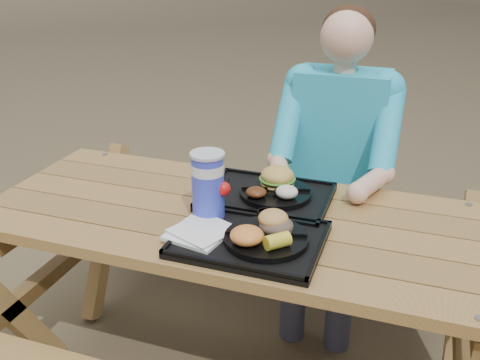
% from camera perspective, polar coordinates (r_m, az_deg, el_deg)
% --- Properties ---
extents(picnic_table, '(1.80, 1.49, 0.75)m').
position_cam_1_polar(picnic_table, '(2.05, 0.00, -13.01)').
color(picnic_table, '#999999').
rests_on(picnic_table, ground).
extents(tray_near, '(0.45, 0.35, 0.02)m').
position_cam_1_polar(tray_near, '(1.67, 1.05, -6.46)').
color(tray_near, black).
rests_on(tray_near, picnic_table).
extents(tray_far, '(0.45, 0.35, 0.02)m').
position_cam_1_polar(tray_far, '(1.94, 2.87, -1.92)').
color(tray_far, black).
rests_on(tray_far, picnic_table).
extents(plate_near, '(0.26, 0.26, 0.02)m').
position_cam_1_polar(plate_near, '(1.65, 2.83, -6.26)').
color(plate_near, black).
rests_on(plate_near, tray_near).
extents(plate_far, '(0.26, 0.26, 0.02)m').
position_cam_1_polar(plate_far, '(1.94, 3.82, -1.39)').
color(plate_far, black).
rests_on(plate_far, tray_far).
extents(napkin_stack, '(0.20, 0.20, 0.02)m').
position_cam_1_polar(napkin_stack, '(1.69, -4.42, -5.54)').
color(napkin_stack, white).
rests_on(napkin_stack, tray_near).
extents(soda_cup, '(0.11, 0.11, 0.22)m').
position_cam_1_polar(soda_cup, '(1.75, -3.43, -0.69)').
color(soda_cup, '#1A29C9').
rests_on(soda_cup, tray_near).
extents(condiment_bbq, '(0.05, 0.05, 0.03)m').
position_cam_1_polar(condiment_bbq, '(1.77, 2.67, -3.73)').
color(condiment_bbq, black).
rests_on(condiment_bbq, tray_near).
extents(condiment_mustard, '(0.05, 0.05, 0.03)m').
position_cam_1_polar(condiment_mustard, '(1.75, 3.84, -4.15)').
color(condiment_mustard, yellow).
rests_on(condiment_mustard, tray_near).
extents(sandwich, '(0.10, 0.10, 0.10)m').
position_cam_1_polar(sandwich, '(1.64, 3.90, -3.94)').
color(sandwich, '#BF8843').
rests_on(sandwich, plate_near).
extents(mac_cheese, '(0.10, 0.10, 0.05)m').
position_cam_1_polar(mac_cheese, '(1.59, 0.74, -5.93)').
color(mac_cheese, orange).
rests_on(mac_cheese, plate_near).
extents(corn_cob, '(0.11, 0.11, 0.04)m').
position_cam_1_polar(corn_cob, '(1.57, 4.01, -6.49)').
color(corn_cob, yellow).
rests_on(corn_cob, plate_near).
extents(cutlery_far, '(0.06, 0.16, 0.01)m').
position_cam_1_polar(cutlery_far, '(2.01, -1.91, -0.64)').
color(cutlery_far, black).
rests_on(cutlery_far, tray_far).
extents(burger, '(0.12, 0.12, 0.11)m').
position_cam_1_polar(burger, '(1.95, 4.03, 0.94)').
color(burger, gold).
rests_on(burger, plate_far).
extents(baked_beans, '(0.07, 0.07, 0.03)m').
position_cam_1_polar(baked_beans, '(1.88, 1.74, -1.31)').
color(baked_beans, '#562811').
rests_on(baked_beans, plate_far).
extents(potato_salad, '(0.08, 0.08, 0.04)m').
position_cam_1_polar(potato_salad, '(1.87, 5.01, -1.27)').
color(potato_salad, beige).
rests_on(potato_salad, plate_far).
extents(diner, '(0.48, 0.84, 1.28)m').
position_cam_1_polar(diner, '(2.40, 10.16, -0.17)').
color(diner, '#169B87').
rests_on(diner, ground).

